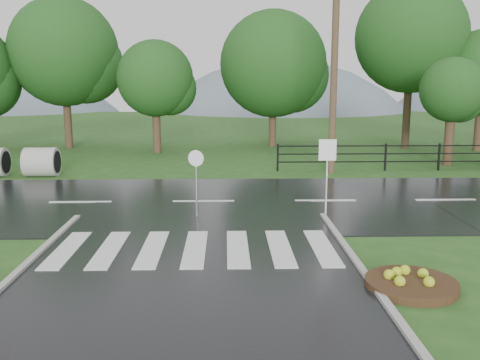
{
  "coord_description": "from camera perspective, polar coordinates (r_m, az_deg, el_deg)",
  "views": [
    {
      "loc": [
        0.73,
        -7.05,
        3.96
      ],
      "look_at": [
        1.08,
        6.0,
        1.5
      ],
      "focal_mm": 40.0,
      "sensor_mm": 36.0,
      "label": 1
    }
  ],
  "objects": [
    {
      "name": "main_road",
      "position": [
        17.52,
        -3.9,
        -2.41
      ],
      "size": [
        90.0,
        8.0,
        0.04
      ],
      "primitive_type": "cube",
      "color": "black",
      "rests_on": "ground"
    },
    {
      "name": "crosswalk",
      "position": [
        12.68,
        -4.8,
        -7.27
      ],
      "size": [
        6.5,
        2.8,
        0.02
      ],
      "color": "silver",
      "rests_on": "ground"
    },
    {
      "name": "fence_west",
      "position": [
        24.31,
        15.27,
        2.65
      ],
      "size": [
        9.58,
        0.08,
        1.2
      ],
      "color": "black",
      "rests_on": "ground"
    },
    {
      "name": "hills",
      "position": [
        74.69,
        0.63,
        -4.44
      ],
      "size": [
        102.0,
        48.0,
        48.0
      ],
      "color": "slate",
      "rests_on": "ground"
    },
    {
      "name": "treeline",
      "position": [
        31.3,
        -1.04,
        3.42
      ],
      "size": [
        83.2,
        5.2,
        10.0
      ],
      "color": "#154014",
      "rests_on": "ground"
    },
    {
      "name": "flower_bed",
      "position": [
        10.93,
        17.81,
        -10.38
      ],
      "size": [
        1.75,
        1.75,
        0.35
      ],
      "color": "#332111",
      "rests_on": "ground"
    },
    {
      "name": "reg_sign_small",
      "position": [
        15.69,
        9.28,
        1.86
      ],
      "size": [
        0.5,
        0.07,
        2.27
      ],
      "color": "#939399",
      "rests_on": "ground"
    },
    {
      "name": "reg_sign_round",
      "position": [
        15.33,
        -4.7,
        0.58
      ],
      "size": [
        0.45,
        0.14,
        1.99
      ],
      "color": "#939399",
      "rests_on": "ground"
    },
    {
      "name": "utility_pole_east",
      "position": [
        23.0,
        10.02,
        11.79
      ],
      "size": [
        1.56,
        0.29,
        8.79
      ],
      "color": "#473523",
      "rests_on": "ground"
    },
    {
      "name": "entrance_tree_left",
      "position": [
        26.67,
        21.72,
        8.85
      ],
      "size": [
        2.96,
        2.96,
        4.98
      ],
      "color": "#3D2B1C",
      "rests_on": "ground"
    }
  ]
}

